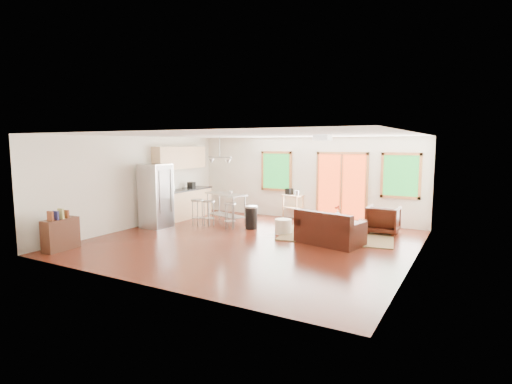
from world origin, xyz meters
The scene contains 29 objects.
floor centered at (0.00, 0.00, -0.01)m, with size 7.50×7.00×0.02m, color #3D130B.
ceiling centered at (0.00, 0.00, 2.61)m, with size 7.50×7.00×0.02m, color white.
back_wall centered at (0.00, 3.51, 1.30)m, with size 7.50×0.02×2.60m, color silver.
left_wall centered at (-3.76, 0.00, 1.30)m, with size 0.02×7.00×2.60m, color silver.
right_wall centered at (3.76, 0.00, 1.30)m, with size 0.02×7.00×2.60m, color silver.
front_wall centered at (0.00, -3.51, 1.30)m, with size 7.50×0.02×2.60m, color silver.
window_left centered at (-1.00, 3.46, 1.50)m, with size 1.10×0.05×1.30m.
french_doors centered at (1.20, 3.46, 1.10)m, with size 1.60×0.05×2.10m.
window_right centered at (2.90, 3.46, 1.50)m, with size 1.10×0.05×1.30m.
rug centered at (1.65, 1.72, 0.01)m, with size 2.81×2.16×0.03m, color #49663E.
loveseat centered at (1.76, 0.73, 0.32)m, with size 1.67×1.18×0.81m.
coffee_table centered at (1.73, 1.64, 0.34)m, with size 1.00×0.61×0.39m.
armchair centered at (2.65, 2.52, 0.41)m, with size 0.80×0.75×0.83m, color black.
ottoman centered at (1.13, 2.17, 0.22)m, with size 0.65×0.65×0.43m, color black.
pouf centered at (0.32, 1.21, 0.20)m, with size 0.45×0.45×0.39m, color white.
vase centered at (1.55, 2.03, 0.53)m, with size 0.25×0.26×0.35m.
book centered at (2.14, 1.97, 0.54)m, with size 0.21×0.03×0.28m, color brown.
cabinets centered at (-3.49, 1.70, 0.93)m, with size 0.64×2.24×2.30m.
refrigerator centered at (-3.21, 0.19, 0.91)m, with size 0.77×0.73×1.82m.
island centered at (-1.83, 1.69, 0.62)m, with size 1.53×1.02×0.90m.
cup centered at (-1.40, 1.30, 1.01)m, with size 0.12×0.09×0.12m, color white.
bar_stool_a centered at (-2.32, 0.94, 0.58)m, with size 0.41×0.41×0.78m.
bar_stool_b centered at (-2.02, 1.08, 0.56)m, with size 0.42×0.42×0.75m.
bar_stool_c centered at (-1.24, 1.01, 0.55)m, with size 0.45×0.45×0.74m.
trash_can centered at (-0.74, 1.35, 0.33)m, with size 0.46×0.46×0.65m.
kitchen_cart centered at (-0.36, 3.36, 0.66)m, with size 0.71×0.55×0.96m.
bookshelf centered at (-3.35, -2.75, 0.37)m, with size 0.38×0.83×0.95m.
ceiling_flush centered at (1.60, 0.60, 2.53)m, with size 0.35×0.35×0.12m, color white.
pendant_light centered at (-1.90, 1.50, 1.90)m, with size 0.80×0.18×0.79m.
Camera 1 is at (4.80, -8.29, 2.38)m, focal length 28.00 mm.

